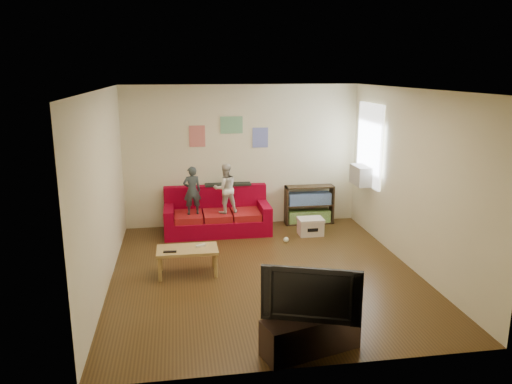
{
  "coord_description": "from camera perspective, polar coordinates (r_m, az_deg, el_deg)",
  "views": [
    {
      "loc": [
        -1.22,
        -6.89,
        2.96
      ],
      "look_at": [
        0.0,
        0.8,
        1.05
      ],
      "focal_mm": 35.0,
      "sensor_mm": 36.0,
      "label": 1
    }
  ],
  "objects": [
    {
      "name": "child_a",
      "position": [
        9.04,
        -7.31,
        0.17
      ],
      "size": [
        0.35,
        0.25,
        0.88
      ],
      "primitive_type": "imported",
      "rotation": [
        0.0,
        0.0,
        3.27
      ],
      "color": "#2F393D",
      "rests_on": "sofa"
    },
    {
      "name": "television",
      "position": [
        5.37,
        6.38,
        -11.19
      ],
      "size": [
        1.03,
        0.48,
        0.6
      ],
      "primitive_type": "imported",
      "rotation": [
        0.0,
        0.0,
        -0.34
      ],
      "color": "black",
      "rests_on": "tv_stand"
    },
    {
      "name": "window",
      "position": [
        9.3,
        12.85,
        5.28
      ],
      "size": [
        0.04,
        1.08,
        1.48
      ],
      "primitive_type": "cube",
      "color": "white",
      "rests_on": "room_shell"
    },
    {
      "name": "artwork_left",
      "position": [
        9.46,
        -6.74,
        6.34
      ],
      "size": [
        0.3,
        0.01,
        0.4
      ],
      "primitive_type": "cube",
      "color": "#D87266",
      "rests_on": "room_shell"
    },
    {
      "name": "child_b",
      "position": [
        9.07,
        -3.53,
        0.41
      ],
      "size": [
        0.51,
        0.43,
        0.92
      ],
      "primitive_type": "imported",
      "rotation": [
        0.0,
        0.0,
        3.35
      ],
      "color": "silver",
      "rests_on": "sofa"
    },
    {
      "name": "sofa",
      "position": [
        9.37,
        -4.48,
        -2.83
      ],
      "size": [
        1.94,
        0.89,
        0.85
      ],
      "color": "maroon",
      "rests_on": "ground"
    },
    {
      "name": "tissue",
      "position": [
        8.84,
        3.46,
        -5.47
      ],
      "size": [
        0.1,
        0.1,
        0.1
      ],
      "primitive_type": "sphere",
      "rotation": [
        0.0,
        0.0,
        0.07
      ],
      "color": "silver",
      "rests_on": "ground"
    },
    {
      "name": "game_controller",
      "position": [
        7.5,
        -6.34,
        -6.11
      ],
      "size": [
        0.15,
        0.09,
        0.03
      ],
      "primitive_type": "cube",
      "rotation": [
        0.0,
        0.0,
        0.38
      ],
      "color": "white",
      "rests_on": "coffee_table"
    },
    {
      "name": "bookshelf",
      "position": [
        9.88,
        6.08,
        -1.67
      ],
      "size": [
        0.95,
        0.28,
        0.76
      ],
      "color": "#382B1A",
      "rests_on": "ground"
    },
    {
      "name": "artwork_center",
      "position": [
        9.48,
        -2.82,
        7.66
      ],
      "size": [
        0.42,
        0.01,
        0.32
      ],
      "primitive_type": "cube",
      "color": "#72B27F",
      "rests_on": "room_shell"
    },
    {
      "name": "artwork_right",
      "position": [
        9.58,
        0.49,
        6.24
      ],
      "size": [
        0.3,
        0.01,
        0.38
      ],
      "primitive_type": "cube",
      "color": "#727FCC",
      "rests_on": "room_shell"
    },
    {
      "name": "coffee_table",
      "position": [
        7.48,
        -7.85,
        -6.83
      ],
      "size": [
        0.89,
        0.49,
        0.4
      ],
      "color": "tan",
      "rests_on": "ground"
    },
    {
      "name": "tv_stand",
      "position": [
        5.6,
        6.24,
        -15.85
      ],
      "size": [
        1.13,
        0.64,
        0.4
      ],
      "primitive_type": "cube",
      "rotation": [
        0.0,
        0.0,
        0.29
      ],
      "color": "black",
      "rests_on": "ground"
    },
    {
      "name": "room_shell",
      "position": [
        7.18,
        1.0,
        0.82
      ],
      "size": [
        4.52,
        5.02,
        2.72
      ],
      "color": "#4B3315",
      "rests_on": "ground"
    },
    {
      "name": "ac_unit",
      "position": [
        9.35,
        11.99,
        1.89
      ],
      "size": [
        0.28,
        0.55,
        0.35
      ],
      "primitive_type": "cube",
      "color": "#B7B2A3",
      "rests_on": "window"
    },
    {
      "name": "file_box",
      "position": [
        9.24,
        6.24,
        -3.92
      ],
      "size": [
        0.46,
        0.35,
        0.32
      ],
      "color": "silver",
      "rests_on": "ground"
    },
    {
      "name": "remote",
      "position": [
        7.34,
        -9.81,
        -6.73
      ],
      "size": [
        0.19,
        0.06,
        0.02
      ],
      "primitive_type": "cube",
      "rotation": [
        0.0,
        0.0,
        -0.06
      ],
      "color": "black",
      "rests_on": "coffee_table"
    }
  ]
}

